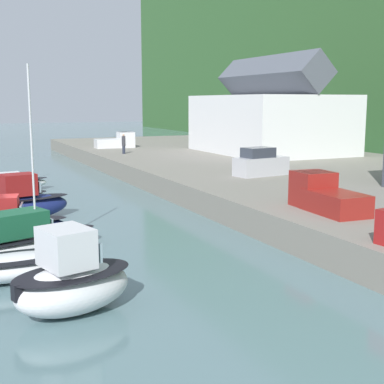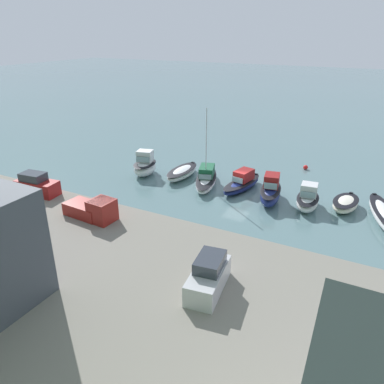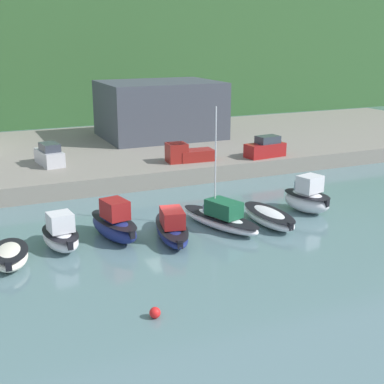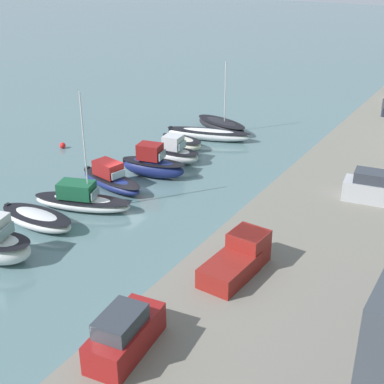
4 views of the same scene
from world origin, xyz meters
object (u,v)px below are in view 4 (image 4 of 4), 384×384
(moored_boat_7, at_px, (37,219))
(pickup_truck_1, at_px, (239,257))
(parked_car_0, at_px, (374,189))
(person_on_quay, at_px, (384,106))
(mooring_buoy_0, at_px, (63,145))
(moored_boat_6, at_px, (81,200))
(moored_boat_4, at_px, (153,165))
(moored_boat_5, at_px, (111,179))
(moored_boat_0, at_px, (221,125))
(moored_boat_1, at_px, (208,134))
(moored_boat_3, at_px, (175,153))
(parked_car_1, at_px, (125,334))
(moored_boat_2, at_px, (181,142))

(moored_boat_7, height_order, pickup_truck_1, pickup_truck_1)
(parked_car_0, height_order, pickup_truck_1, parked_car_0)
(pickup_truck_1, xyz_separation_m, person_on_quay, (-33.68, -0.15, 0.28))
(moored_boat_7, xyz_separation_m, mooring_buoy_0, (-12.61, -9.59, -0.30))
(moored_boat_6, bearing_deg, moored_boat_4, 154.43)
(moored_boat_5, relative_size, person_on_quay, 3.20)
(moored_boat_6, relative_size, parked_car_0, 2.01)
(moored_boat_0, height_order, moored_boat_4, moored_boat_0)
(moored_boat_1, height_order, mooring_buoy_0, moored_boat_1)
(moored_boat_5, distance_m, moored_boat_6, 4.15)
(person_on_quay, height_order, mooring_buoy_0, person_on_quay)
(moored_boat_3, bearing_deg, moored_boat_7, -12.17)
(moored_boat_1, bearing_deg, moored_boat_3, -12.11)
(moored_boat_1, xyz_separation_m, moored_boat_5, (14.28, -0.92, 0.18))
(moored_boat_3, bearing_deg, parked_car_1, 22.09)
(moored_boat_3, relative_size, moored_boat_6, 0.53)
(moored_boat_7, height_order, parked_car_0, parked_car_0)
(moored_boat_2, height_order, parked_car_1, parked_car_1)
(moored_boat_6, xyz_separation_m, pickup_truck_1, (3.55, 14.66, 1.64))
(moored_boat_5, bearing_deg, mooring_buoy_0, -104.63)
(moored_boat_1, xyz_separation_m, person_on_quay, (-11.74, 14.17, 2.09))
(moored_boat_0, relative_size, moored_boat_7, 1.21)
(moored_boat_1, relative_size, moored_boat_6, 0.98)
(pickup_truck_1, height_order, mooring_buoy_0, pickup_truck_1)
(moored_boat_2, distance_m, person_on_quay, 21.57)
(parked_car_0, bearing_deg, moored_boat_5, -83.34)
(moored_boat_4, height_order, pickup_truck_1, pickup_truck_1)
(moored_boat_4, xyz_separation_m, moored_boat_5, (3.68, -1.57, -0.29))
(person_on_quay, bearing_deg, pickup_truck_1, 0.26)
(person_on_quay, bearing_deg, mooring_buoy_0, -49.71)
(parked_car_1, distance_m, pickup_truck_1, 8.47)
(moored_boat_0, xyz_separation_m, moored_boat_5, (17.30, -0.77, 0.11))
(moored_boat_4, xyz_separation_m, moored_boat_6, (7.79, -0.99, -0.30))
(moored_boat_0, bearing_deg, person_on_quay, 140.30)
(moored_boat_6, bearing_deg, parked_car_1, 29.85)
(moored_boat_4, xyz_separation_m, parked_car_0, (-1.31, 17.73, 1.43))
(moored_boat_5, bearing_deg, moored_boat_3, -178.88)
(moored_boat_7, bearing_deg, moored_boat_6, 166.63)
(moored_boat_6, bearing_deg, moored_boat_2, 164.19)
(moored_boat_1, height_order, moored_boat_5, moored_boat_5)
(moored_boat_1, relative_size, moored_boat_3, 1.86)
(moored_boat_5, xyz_separation_m, parked_car_0, (-4.99, 19.30, 1.72))
(moored_boat_1, bearing_deg, moored_boat_2, -31.84)
(moored_boat_2, relative_size, parked_car_0, 1.06)
(moored_boat_0, distance_m, moored_boat_3, 9.92)
(moored_boat_3, height_order, pickup_truck_1, pickup_truck_1)
(moored_boat_1, bearing_deg, parked_car_1, 7.18)
(moored_boat_1, height_order, moored_boat_4, moored_boat_4)
(moored_boat_0, relative_size, parked_car_0, 1.67)
(moored_boat_2, height_order, moored_boat_3, moored_boat_3)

